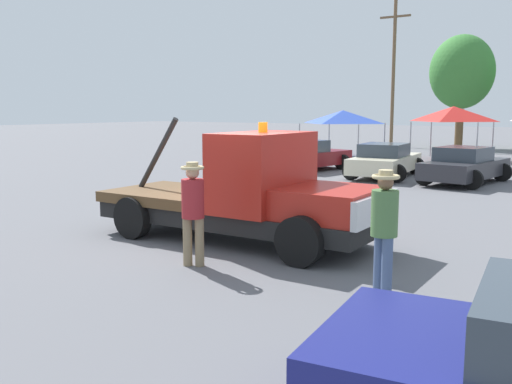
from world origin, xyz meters
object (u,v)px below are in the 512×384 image
Objects in this scene: tow_truck at (251,196)px; parked_car_cream at (385,161)px; person_near_truck at (384,221)px; parked_car_maroon at (305,156)px; person_at_hood at (193,205)px; canopy_tent_red at (453,114)px; tree_center at (462,72)px; canopy_tent_blue at (343,117)px; parked_car_charcoal at (465,166)px; utility_pole at (393,70)px.

tow_truck is 1.25× the size of parked_car_cream.
person_near_truck reaches higher than parked_car_maroon.
person_near_truck reaches higher than person_at_hood.
tree_center reaches higher than canopy_tent_red.
person_at_hood is at bearing -177.62° from parked_car_cream.
canopy_tent_red is (3.63, 9.25, 1.77)m from parked_car_maroon.
parked_car_charcoal is at bearing -42.78° from canopy_tent_blue.
person_at_hood is 0.24× the size of tree_center.
tree_center is (-5.46, 19.14, 4.48)m from parked_car_charcoal.
parked_car_charcoal is (-2.38, 13.41, -0.43)m from person_near_truck.
canopy_tent_blue is at bearing 23.64° from parked_car_maroon.
parked_car_cream is 9.54m from canopy_tent_red.
person_near_truck is at bearing -68.68° from utility_pole.
canopy_tent_blue is at bearing -84.83° from utility_pole.
parked_car_maroon is 1.03× the size of parked_car_charcoal.
utility_pole is at bearing 95.17° from canopy_tent_blue.
parked_car_maroon is 18.35m from utility_pole.
canopy_tent_red is (-2.35, 23.52, 1.35)m from person_at_hood.
canopy_tent_blue is at bearing 109.52° from tow_truck.
tree_center is at bearing 16.53° from utility_pole.
tree_center reaches higher than tow_truck.
parked_car_maroon is at bearing 113.36° from tow_truck.
canopy_tent_red is at bearing 159.38° from person_at_hood.
canopy_tent_red is at bearing -6.33° from parked_car_cream.
utility_pole reaches higher than tree_center.
canopy_tent_red is 10.96m from utility_pole.
parked_car_maroon is at bearing 93.37° from parked_car_charcoal.
person_at_hood is 0.37× the size of parked_car_cream.
parked_car_charcoal is (3.13, -0.25, -0.00)m from parked_car_cream.
utility_pole is at bearing 104.56° from tow_truck.
parked_car_maroon is at bearing -80.31° from utility_pole.
utility_pole reaches higher than person_near_truck.
utility_pole is at bearing 35.27° from parked_car_charcoal.
canopy_tent_red reaches higher than tow_truck.
person_at_hood is 14.34m from parked_car_cream.
tree_center is 4.55m from utility_pole.
utility_pole is (-9.81, 17.85, 4.73)m from parked_car_charcoal.
parked_car_charcoal is 20.40m from tree_center.
tree_center is at bearing 72.20° from canopy_tent_blue.
person_at_hood is 0.50× the size of canopy_tent_blue.
parked_car_cream is 10.04m from canopy_tent_blue.
parked_car_charcoal is 10.29m from canopy_tent_red.
person_at_hood is at bearing -84.30° from canopy_tent_red.
parked_car_charcoal is at bearing -84.45° from parked_car_maroon.
tow_truck is 0.59× the size of utility_pole.
utility_pole is (-12.20, 31.26, 4.30)m from person_near_truck.
person_at_hood is 15.48m from parked_car_maroon.
tow_truck is 11.98m from parked_car_charcoal.
tree_center is (-7.84, 32.55, 4.05)m from person_near_truck.
parked_car_maroon is 10.09m from canopy_tent_red.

